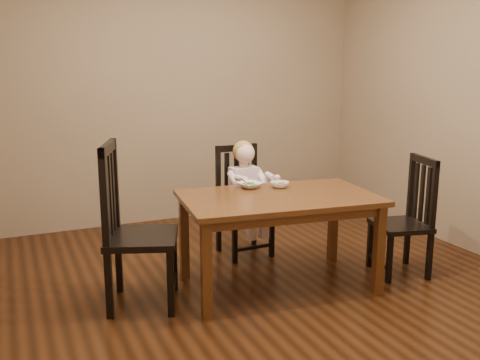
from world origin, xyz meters
name	(u,v)px	position (x,y,z in m)	size (l,w,h in m)	color
room	(268,107)	(0.00, 0.00, 1.35)	(4.01, 4.01, 2.71)	#41200D
dining_table	(279,206)	(0.06, -0.06, 0.62)	(1.50, 1.00, 0.71)	#492211
chair_child	(242,203)	(0.12, 0.72, 0.46)	(0.42, 0.41, 0.95)	black
chair_left	(133,229)	(-0.99, 0.06, 0.55)	(0.61, 0.62, 1.14)	black
chair_right	(406,218)	(1.11, -0.24, 0.45)	(0.47, 0.48, 0.94)	black
toddler	(245,188)	(0.12, 0.67, 0.60)	(0.32, 0.40, 0.55)	white
bowl_peas	(250,185)	(-0.03, 0.24, 0.73)	(0.18, 0.18, 0.04)	white
bowl_veg	(280,185)	(0.19, 0.16, 0.73)	(0.15, 0.15, 0.05)	white
fork	(246,183)	(-0.07, 0.23, 0.75)	(0.06, 0.13, 0.05)	silver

